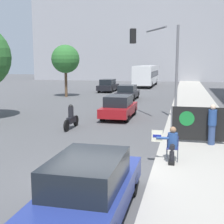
% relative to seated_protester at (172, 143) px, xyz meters
% --- Properties ---
extents(ground_plane, '(160.00, 160.00, 0.00)m').
position_rel_seated_protester_xyz_m(ground_plane, '(-2.23, -1.72, -0.78)').
color(ground_plane, '#4F4F51').
extents(sidewalk_curb, '(3.55, 90.00, 0.14)m').
position_rel_seated_protester_xyz_m(sidewalk_curb, '(1.21, 13.28, -0.70)').
color(sidewalk_curb, '#A8A399').
rests_on(sidewalk_curb, ground_plane).
extents(building_backdrop_far, '(52.00, 12.00, 27.75)m').
position_rel_seated_protester_xyz_m(building_backdrop_far, '(-4.23, 55.29, 13.10)').
color(building_backdrop_far, '#99999E').
rests_on(building_backdrop_far, ground_plane).
extents(seated_protester, '(0.92, 0.77, 1.19)m').
position_rel_seated_protester_xyz_m(seated_protester, '(0.00, 0.00, 0.00)').
color(seated_protester, '#474C56').
rests_on(seated_protester, sidewalk_curb).
extents(jogger_on_sidewalk, '(0.34, 0.34, 1.67)m').
position_rel_seated_protester_xyz_m(jogger_on_sidewalk, '(1.51, 2.59, 0.21)').
color(jogger_on_sidewalk, '#334775').
rests_on(jogger_on_sidewalk, sidewalk_curb).
extents(protest_banner, '(2.30, 0.06, 1.53)m').
position_rel_seated_protester_xyz_m(protest_banner, '(0.97, 2.73, 0.18)').
color(protest_banner, slate).
rests_on(protest_banner, sidewalk_curb).
extents(traffic_light_pole, '(2.80, 2.57, 5.60)m').
position_rel_seated_protester_xyz_m(traffic_light_pole, '(-1.11, 8.62, 3.15)').
color(traffic_light_pole, slate).
rests_on(traffic_light_pole, sidewalk_curb).
extents(parked_car_curbside, '(1.73, 4.39, 1.45)m').
position_rel_seated_protester_xyz_m(parked_car_curbside, '(-1.65, -4.19, -0.06)').
color(parked_car_curbside, navy).
rests_on(parked_car_curbside, ground_plane).
extents(car_on_road_nearest, '(1.72, 4.22, 1.46)m').
position_rel_seated_protester_xyz_m(car_on_road_nearest, '(-3.66, 8.63, -0.05)').
color(car_on_road_nearest, maroon).
rests_on(car_on_road_nearest, ground_plane).
extents(car_on_road_midblock, '(1.75, 4.21, 1.41)m').
position_rel_seated_protester_xyz_m(car_on_road_midblock, '(-4.95, 18.73, -0.07)').
color(car_on_road_midblock, black).
rests_on(car_on_road_midblock, ground_plane).
extents(car_on_road_distant, '(1.74, 4.69, 1.53)m').
position_rel_seated_protester_xyz_m(car_on_road_distant, '(-8.78, 26.48, -0.02)').
color(car_on_road_distant, black).
rests_on(car_on_road_distant, ground_plane).
extents(city_bus_on_road, '(2.59, 11.57, 3.06)m').
position_rel_seated_protester_xyz_m(city_bus_on_road, '(-5.31, 36.60, 0.99)').
color(city_bus_on_road, silver).
rests_on(city_bus_on_road, ground_plane).
extents(motorcycle_on_road, '(0.28, 2.04, 1.32)m').
position_rel_seated_protester_xyz_m(motorcycle_on_road, '(-5.47, 4.87, -0.22)').
color(motorcycle_on_road, black).
rests_on(motorcycle_on_road, ground_plane).
extents(street_tree_midblock, '(2.87, 2.87, 5.32)m').
position_rel_seated_protester_xyz_m(street_tree_midblock, '(-11.59, 19.75, 3.09)').
color(street_tree_midblock, brown).
rests_on(street_tree_midblock, ground_plane).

